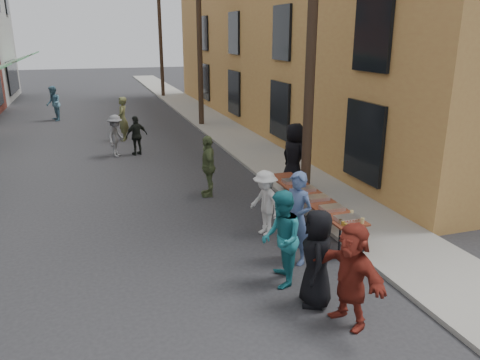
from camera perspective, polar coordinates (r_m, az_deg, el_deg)
ground at (r=9.22m, az=-8.73°, el=-11.75°), size 120.00×120.00×0.00m
sidewalk at (r=24.20m, az=-3.08°, el=6.86°), size 2.20×60.00×0.10m
building_ochre at (r=25.18m, az=11.62°, el=18.28°), size 10.00×28.00×10.00m
utility_pole_near at (r=12.27m, az=8.75°, el=17.39°), size 0.26×0.26×9.00m
utility_pole_mid at (r=23.63m, az=-4.98°, el=17.42°), size 0.26×0.26×9.00m
utility_pole_far at (r=35.41m, az=-9.70°, el=17.21°), size 0.26×0.26×9.00m
serving_table at (r=11.37m, az=8.71°, el=-2.05°), size 0.70×4.00×0.75m
catering_tray_sausage at (r=10.00m, az=12.96°, el=-4.59°), size 0.50×0.33×0.08m
catering_tray_foil_b at (r=10.52m, az=11.16°, el=-3.36°), size 0.50×0.33×0.08m
catering_tray_buns at (r=11.10m, az=9.42°, el=-2.16°), size 0.50×0.33×0.08m
catering_tray_foil_d at (r=11.68m, az=7.85°, el=-1.08°), size 0.50×0.33×0.08m
catering_tray_buns_end at (r=12.29m, az=6.44°, el=-0.10°), size 0.50×0.33×0.08m
condiment_jar_a at (r=9.66m, az=12.74°, el=-5.39°), size 0.07×0.07×0.08m
condiment_jar_b at (r=9.73m, az=12.44°, el=-5.18°), size 0.07×0.07×0.08m
condiment_jar_c at (r=9.81m, az=12.15°, el=-4.97°), size 0.07×0.07×0.08m
cup_stack at (r=9.90m, az=14.70°, el=-4.83°), size 0.08×0.08×0.12m
guest_front_a at (r=8.06m, az=9.36°, el=-9.40°), size 0.83×0.99×1.72m
guest_front_b at (r=9.40m, az=6.93°, el=-4.64°), size 0.72×0.83×1.90m
guest_front_c at (r=8.57m, az=5.04°, el=-7.18°), size 0.92×1.04×1.81m
guest_front_d at (r=10.70m, az=3.08°, el=-2.82°), size 0.82×1.11×1.53m
guest_front_e at (r=13.28m, az=-3.91°, el=1.71°), size 0.58×1.08×1.76m
guest_queue_back at (r=7.66m, az=13.38°, el=-11.13°), size 0.88×1.67×1.72m
server at (r=13.51m, az=6.62°, el=2.80°), size 0.88×1.10×1.96m
passerby_left at (r=18.25m, az=-14.91°, el=5.22°), size 1.00×1.18×1.59m
passerby_mid at (r=18.34m, az=-12.48°, el=5.31°), size 0.96×0.67×1.51m
passerby_right at (r=21.01m, az=-14.11°, el=7.23°), size 0.58×0.77×1.89m
passerby_far at (r=27.05m, az=-21.78°, el=8.65°), size 0.85×1.01×1.85m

